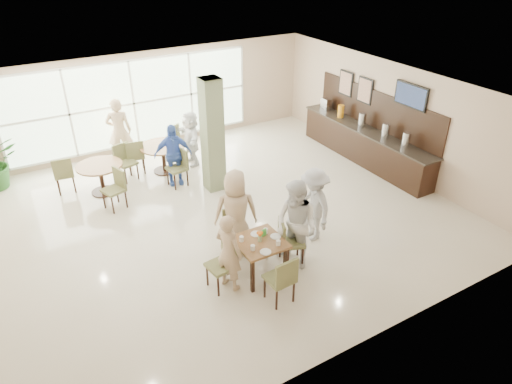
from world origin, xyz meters
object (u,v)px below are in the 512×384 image
adult_a (173,155)px  adult_b (191,138)px  round_table_right (163,151)px  teen_left (229,252)px  teen_far (236,212)px  adult_standing (119,131)px  main_table (260,246)px  buffet_counter (365,142)px  teen_right (296,225)px  teen_standing (314,205)px  round_table_left (100,171)px

adult_a → adult_b: size_ratio=1.07×
round_table_right → teen_left: size_ratio=0.78×
round_table_right → adult_a: 0.81m
teen_far → adult_standing: size_ratio=0.97×
main_table → adult_a: size_ratio=0.54×
teen_left → adult_standing: bearing=-21.1°
round_table_right → adult_b: adult_b is taller
main_table → adult_standing: adult_standing is taller
buffet_counter → teen_right: buffet_counter is taller
main_table → teen_left: (-0.64, -0.02, 0.11)m
teen_right → teen_standing: teen_right is taller
buffet_counter → teen_standing: buffet_counter is taller
main_table → round_table_left: (-1.75, 4.63, -0.07)m
main_table → round_table_left: 4.95m
buffet_counter → teen_far: buffet_counter is taller
main_table → round_table_right: (-0.03, 4.96, -0.05)m
teen_standing → main_table: bearing=-66.3°
main_table → round_table_left: same height
main_table → teen_left: size_ratio=0.57×
round_table_left → teen_left: teen_left is taller
round_table_left → teen_standing: 5.32m
round_table_right → teen_standing: size_ratio=0.74×
round_table_left → teen_far: 4.14m
adult_standing → round_table_right: bearing=142.1°
round_table_right → teen_left: (-0.61, -4.98, 0.17)m
teen_left → adult_standing: (-0.18, 6.12, 0.16)m
main_table → teen_standing: size_ratio=0.54×
teen_far → teen_standing: 1.63m
teen_far → round_table_left: bearing=-42.2°
buffet_counter → adult_b: bearing=151.7°
teen_far → teen_right: bearing=150.8°
main_table → round_table_right: same height
teen_left → adult_a: size_ratio=0.95×
teen_right → teen_standing: size_ratio=1.12×
teen_standing → teen_right: bearing=-49.2°
teen_right → adult_standing: adult_standing is taller
round_table_left → round_table_right: 1.75m
round_table_right → teen_far: 4.09m
round_table_right → teen_right: bearing=-81.3°
teen_far → adult_standing: bearing=-58.3°
teen_left → adult_b: 5.26m
adult_a → adult_standing: adult_standing is taller
teen_far → adult_b: size_ratio=1.18×
adult_b → teen_standing: bearing=15.1°
buffet_counter → teen_left: 6.32m
teen_standing → adult_standing: bearing=-150.3°
round_table_left → teen_standing: size_ratio=0.69×
round_table_left → teen_left: 4.78m
adult_b → adult_standing: size_ratio=0.82×
round_table_right → teen_far: (0.02, -4.08, 0.30)m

